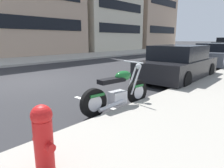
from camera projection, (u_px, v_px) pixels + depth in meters
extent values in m
plane|color=#28282B|center=(28.00, 82.00, 7.82)|extent=(260.00, 260.00, 0.00)
cube|color=#ADA89E|center=(108.00, 54.00, 21.20)|extent=(120.00, 5.00, 0.14)
cube|color=silver|center=(102.00, 105.00, 5.05)|extent=(0.12, 2.20, 0.01)
cylinder|color=black|center=(137.00, 92.00, 5.11)|extent=(0.64, 0.17, 0.63)
cylinder|color=silver|center=(137.00, 92.00, 5.11)|extent=(0.36, 0.16, 0.35)
cylinder|color=black|center=(94.00, 103.00, 4.22)|extent=(0.64, 0.17, 0.63)
cylinder|color=silver|center=(94.00, 103.00, 4.22)|extent=(0.36, 0.16, 0.35)
cube|color=silver|center=(117.00, 98.00, 4.67)|extent=(0.42, 0.30, 0.30)
cube|color=black|center=(112.00, 80.00, 4.46)|extent=(0.70, 0.29, 0.10)
ellipsoid|color=#196028|center=(123.00, 76.00, 4.68)|extent=(0.50, 0.29, 0.24)
cube|color=#196028|center=(95.00, 95.00, 4.22)|extent=(0.38, 0.22, 0.06)
cube|color=#196028|center=(137.00, 85.00, 5.06)|extent=(0.33, 0.19, 0.06)
cylinder|color=silver|center=(132.00, 80.00, 5.00)|extent=(0.34, 0.08, 0.65)
cylinder|color=silver|center=(136.00, 81.00, 4.90)|extent=(0.34, 0.08, 0.65)
cylinder|color=silver|center=(133.00, 62.00, 4.82)|extent=(0.10, 0.62, 0.04)
sphere|color=silver|center=(138.00, 66.00, 4.98)|extent=(0.15, 0.15, 0.15)
cylinder|color=silver|center=(112.00, 106.00, 4.40)|extent=(0.71, 0.16, 0.16)
cube|color=black|center=(179.00, 68.00, 8.08)|extent=(4.23, 1.94, 0.68)
cube|color=black|center=(179.00, 52.00, 7.87)|extent=(2.25, 1.73, 0.55)
cylinder|color=black|center=(174.00, 67.00, 9.67)|extent=(0.63, 0.24, 0.62)
cylinder|color=black|center=(210.00, 70.00, 8.61)|extent=(0.63, 0.24, 0.62)
cylinder|color=black|center=(143.00, 74.00, 7.64)|extent=(0.63, 0.24, 0.62)
cylinder|color=black|center=(185.00, 80.00, 6.59)|extent=(0.63, 0.24, 0.62)
cube|color=#4C515B|center=(215.00, 57.00, 12.38)|extent=(4.76, 2.08, 0.75)
cube|color=black|center=(216.00, 47.00, 12.12)|extent=(2.49, 1.80, 0.47)
cylinder|color=black|center=(207.00, 58.00, 14.10)|extent=(0.63, 0.26, 0.62)
cylinder|color=black|center=(193.00, 62.00, 11.79)|extent=(0.63, 0.26, 0.62)
cylinder|color=black|center=(224.00, 64.00, 10.77)|extent=(0.63, 0.26, 0.62)
cylinder|color=black|center=(222.00, 56.00, 16.12)|extent=(0.63, 0.24, 0.62)
cylinder|color=black|center=(216.00, 47.00, 31.57)|extent=(0.26, 0.76, 0.76)
cylinder|color=black|center=(220.00, 47.00, 32.83)|extent=(0.26, 0.76, 0.76)
cylinder|color=red|center=(44.00, 146.00, 2.28)|extent=(0.22, 0.22, 0.62)
sphere|color=red|center=(41.00, 115.00, 2.20)|extent=(0.24, 0.24, 0.24)
cylinder|color=red|center=(38.00, 139.00, 2.37)|extent=(0.10, 0.08, 0.10)
cylinder|color=red|center=(50.00, 148.00, 2.18)|extent=(0.10, 0.08, 0.10)
cube|color=black|center=(34.00, 23.00, 17.18)|extent=(10.34, 0.06, 1.10)
cube|color=beige|center=(91.00, 3.00, 28.75)|extent=(9.55, 11.73, 13.31)
cube|color=black|center=(122.00, 29.00, 25.67)|extent=(8.02, 0.06, 1.10)
cube|color=black|center=(122.00, 6.00, 25.06)|extent=(8.02, 0.06, 1.10)
cube|color=tan|center=(141.00, 8.00, 35.57)|extent=(9.62, 9.40, 14.03)
cube|color=black|center=(163.00, 30.00, 33.30)|extent=(8.08, 0.06, 1.10)
cube|color=black|center=(165.00, 2.00, 32.33)|extent=(8.08, 0.06, 1.10)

